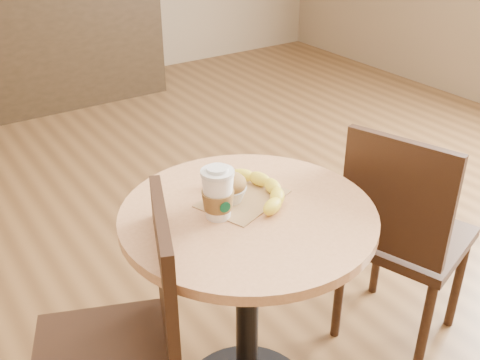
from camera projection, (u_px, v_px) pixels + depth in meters
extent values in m
cylinder|color=black|center=(247.00, 314.00, 1.73)|extent=(0.07, 0.07, 0.72)
cylinder|color=tan|center=(248.00, 216.00, 1.56)|extent=(0.72, 0.72, 0.03)
cube|color=black|center=(107.00, 359.00, 1.50)|extent=(0.50, 0.50, 0.04)
cube|color=black|center=(166.00, 279.00, 1.41)|extent=(0.16, 0.35, 0.40)
cube|color=black|center=(408.00, 237.00, 2.00)|extent=(0.49, 0.49, 0.04)
cylinder|color=black|center=(458.00, 280.00, 2.13)|extent=(0.03, 0.03, 0.43)
cylinder|color=black|center=(378.00, 249.00, 2.30)|extent=(0.03, 0.03, 0.43)
cylinder|color=black|center=(425.00, 329.00, 1.90)|extent=(0.03, 0.03, 0.43)
cylinder|color=black|center=(339.00, 290.00, 2.08)|extent=(0.03, 0.03, 0.43)
cube|color=black|center=(396.00, 199.00, 1.76)|extent=(0.14, 0.36, 0.40)
cube|color=black|center=(7.00, 42.00, 4.07)|extent=(2.20, 0.60, 1.00)
cube|color=#A17A4E|center=(243.00, 199.00, 1.61)|extent=(0.29, 0.25, 0.00)
cylinder|color=silver|center=(217.00, 173.00, 1.46)|extent=(0.09, 0.09, 0.01)
cylinder|color=silver|center=(217.00, 169.00, 1.46)|extent=(0.06, 0.06, 0.01)
cylinder|color=#064528|center=(225.00, 207.00, 1.47)|extent=(0.03, 0.01, 0.03)
ellipsoid|color=brown|center=(230.00, 183.00, 1.57)|extent=(0.09, 0.09, 0.06)
ellipsoid|color=#F6E3C5|center=(230.00, 177.00, 1.56)|extent=(0.03, 0.03, 0.02)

